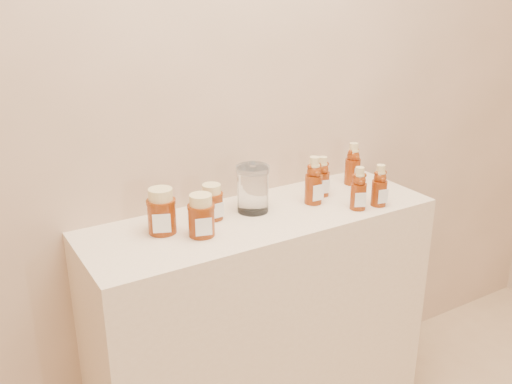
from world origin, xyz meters
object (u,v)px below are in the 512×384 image
bear_bottle_front_left (359,186)px  honey_jar_left (162,211)px  glass_canister (253,187)px  bear_bottle_back_left (314,177)px  display_table (262,330)px

bear_bottle_front_left → honey_jar_left: 0.66m
glass_canister → bear_bottle_back_left: bearing=-12.3°
honey_jar_left → glass_canister: 0.33m
bear_bottle_back_left → glass_canister: (-0.22, 0.05, -0.01)m
display_table → bear_bottle_front_left: (0.31, -0.12, 0.53)m
display_table → bear_bottle_front_left: size_ratio=7.16×
bear_bottle_front_left → glass_canister: glass_canister is taller
bear_bottle_back_left → bear_bottle_front_left: bear_bottle_back_left is taller
bear_bottle_front_left → glass_canister: (-0.31, 0.17, 0.00)m
honey_jar_left → bear_bottle_front_left: bearing=8.8°
bear_bottle_front_left → glass_canister: size_ratio=0.98×
bear_bottle_back_left → glass_canister: size_ratio=1.10×
display_table → bear_bottle_front_left: bear_bottle_front_left is taller
bear_bottle_back_left → bear_bottle_front_left: (0.10, -0.12, -0.01)m
display_table → bear_bottle_back_left: bearing=0.3°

